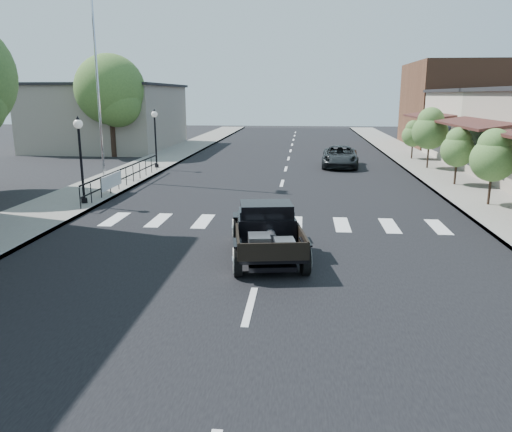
{
  "coord_description": "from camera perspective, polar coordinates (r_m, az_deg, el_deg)",
  "views": [
    {
      "loc": [
        1.05,
        -12.66,
        4.33
      ],
      "look_at": [
        -0.25,
        0.96,
        1.0
      ],
      "focal_mm": 35.0,
      "sensor_mm": 36.0,
      "label": 1
    }
  ],
  "objects": [
    {
      "name": "hotrod_pickup",
      "position": [
        13.56,
        1.23,
        -1.62
      ],
      "size": [
        2.67,
        4.59,
        1.5
      ],
      "primitive_type": null,
      "rotation": [
        0.0,
        0.0,
        0.16
      ],
      "color": "black",
      "rests_on": "ground"
    },
    {
      "name": "big_tree_far",
      "position": [
        37.22,
        -16.24,
        11.97
      ],
      "size": [
        4.85,
        4.85,
        7.13
      ],
      "primitive_type": null,
      "color": "#43652B",
      "rests_on": "ground"
    },
    {
      "name": "far_building_right",
      "position": [
        46.94,
        23.92,
        11.53
      ],
      "size": [
        11.0,
        10.0,
        7.0
      ],
      "primitive_type": "cube",
      "color": "brown",
      "rests_on": "ground"
    },
    {
      "name": "road_markings",
      "position": [
        23.09,
        2.77,
        2.86
      ],
      "size": [
        12.0,
        60.0,
        0.06
      ],
      "primitive_type": null,
      "color": "silver",
      "rests_on": "ground"
    },
    {
      "name": "lamp_post_b",
      "position": [
        20.71,
        -19.37,
        6.03
      ],
      "size": [
        0.36,
        0.36,
        3.39
      ],
      "primitive_type": null,
      "color": "black",
      "rests_on": "sidewalk_left"
    },
    {
      "name": "flagpole",
      "position": [
        26.75,
        -17.83,
        16.6
      ],
      "size": [
        0.12,
        0.12,
        11.67
      ],
      "primitive_type": "cylinder",
      "color": "silver",
      "rests_on": "sidewalk_left"
    },
    {
      "name": "ground",
      "position": [
        13.42,
        0.69,
        -5.15
      ],
      "size": [
        120.0,
        120.0,
        0.0
      ],
      "primitive_type": "plane",
      "color": "black",
      "rests_on": "ground"
    },
    {
      "name": "small_tree_e",
      "position": [
        35.35,
        17.48,
        8.26
      ],
      "size": [
        1.47,
        1.47,
        2.45
      ],
      "primitive_type": null,
      "color": "#476E32",
      "rests_on": "sidewalk_right"
    },
    {
      "name": "lamp_post_c",
      "position": [
        30.04,
        -11.41,
        8.67
      ],
      "size": [
        0.36,
        0.36,
        3.39
      ],
      "primitive_type": null,
      "color": "black",
      "rests_on": "sidewalk_left"
    },
    {
      "name": "railing",
      "position": [
        24.43,
        -14.63,
        4.57
      ],
      "size": [
        0.08,
        10.0,
        1.0
      ],
      "primitive_type": null,
      "color": "black",
      "rests_on": "sidewalk_left"
    },
    {
      "name": "small_tree_d",
      "position": [
        31.0,
        19.19,
        8.31
      ],
      "size": [
        2.02,
        2.02,
        3.37
      ],
      "primitive_type": null,
      "color": "#476E32",
      "rests_on": "sidewalk_right"
    },
    {
      "name": "small_tree_c",
      "position": [
        25.67,
        21.98,
        6.26
      ],
      "size": [
        1.56,
        1.56,
        2.61
      ],
      "primitive_type": null,
      "color": "#476E32",
      "rests_on": "sidewalk_right"
    },
    {
      "name": "banner",
      "position": [
        22.59,
        -16.12,
        3.25
      ],
      "size": [
        0.04,
        2.2,
        0.6
      ],
      "primitive_type": null,
      "color": "silver",
      "rests_on": "sidewalk_left"
    },
    {
      "name": "second_car",
      "position": [
        31.17,
        9.58,
        6.69
      ],
      "size": [
        2.39,
        4.71,
        1.28
      ],
      "primitive_type": "imported",
      "rotation": [
        0.0,
        0.0,
        -0.06
      ],
      "color": "black",
      "rests_on": "ground"
    },
    {
      "name": "sidewalk_right",
      "position": [
        28.95,
        20.38,
        4.37
      ],
      "size": [
        3.0,
        80.0,
        0.15
      ],
      "primitive_type": "cube",
      "color": "gray",
      "rests_on": "ground"
    },
    {
      "name": "road",
      "position": [
        28.01,
        3.27,
        4.79
      ],
      "size": [
        14.0,
        80.0,
        0.02
      ],
      "primitive_type": "cube",
      "color": "black",
      "rests_on": "ground"
    },
    {
      "name": "small_tree_b",
      "position": [
        21.36,
        25.36,
        4.94
      ],
      "size": [
        1.7,
        1.7,
        2.84
      ],
      "primitive_type": null,
      "color": "#476E32",
      "rests_on": "sidewalk_right"
    },
    {
      "name": "sidewalk_left",
      "position": [
        29.57,
        -13.48,
        5.03
      ],
      "size": [
        3.0,
        80.0,
        0.15
      ],
      "primitive_type": "cube",
      "color": "gray",
      "rests_on": "ground"
    },
    {
      "name": "low_building_left",
      "position": [
        43.75,
        -16.34,
        10.74
      ],
      "size": [
        10.0,
        12.0,
        5.0
      ],
      "primitive_type": "cube",
      "color": "gray",
      "rests_on": "ground"
    }
  ]
}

